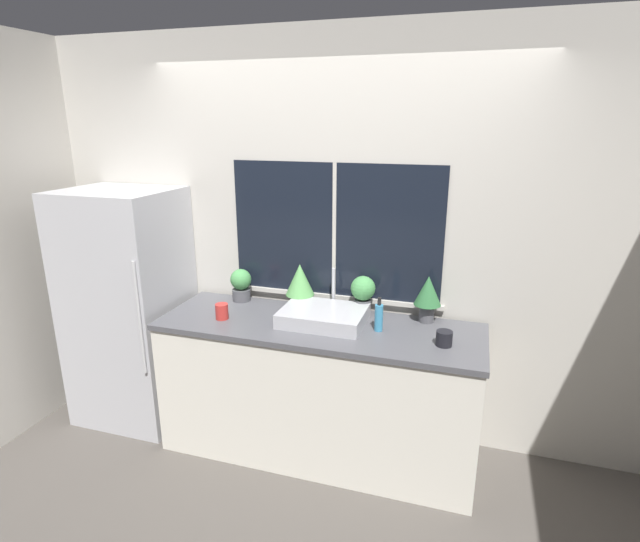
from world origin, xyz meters
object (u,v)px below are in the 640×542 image
Objects in this scene: soap_bottle at (379,317)px; potted_plant_center_right at (363,292)px; potted_plant_center_left at (300,282)px; refrigerator at (129,307)px; mug_red at (222,311)px; sink at (324,316)px; mug_black at (444,338)px; potted_plant_far_left at (241,284)px; potted_plant_far_right at (428,294)px.

potted_plant_center_right is at bearing 123.12° from soap_bottle.
potted_plant_center_left is 1.43× the size of soap_bottle.
refrigerator is 16.82× the size of mug_red.
sink reaches higher than mug_black.
potted_plant_far_left is 1.05m from soap_bottle.
mug_red is (-0.99, -0.11, -0.04)m from soap_bottle.
mug_red is 1.08× the size of mug_black.
refrigerator is 2.21m from mug_black.
potted_plant_far_left is at bearing 180.00° from potted_plant_center_right.
potted_plant_center_right is 0.28m from soap_bottle.
refrigerator is at bearing -170.10° from potted_plant_center_left.
potted_plant_center_right is at bearing 22.39° from mug_red.
potted_plant_center_left is 1.04m from mug_black.
refrigerator is 1.82m from soap_bottle.
sink is 2.28× the size of potted_plant_far_left.
potted_plant_center_left is 0.85m from potted_plant_far_right.
refrigerator reaches higher than potted_plant_center_right.
potted_plant_center_left is at bearing 9.90° from refrigerator.
soap_bottle is 2.30× the size of mug_black.
potted_plant_far_right is (0.62, 0.21, 0.14)m from sink.
sink is 1.71× the size of potted_plant_center_left.
potted_plant_center_left is 0.55m from mug_red.
soap_bottle is 2.12× the size of mug_red.
sink reaches higher than potted_plant_far_left.
potted_plant_far_left is 2.28× the size of mug_red.
mug_red is (-0.41, -0.35, -0.13)m from potted_plant_center_left.
mug_black is at bearing -12.94° from potted_plant_far_left.
mug_black is (2.21, -0.11, 0.11)m from refrigerator.
refrigerator is at bearing 170.83° from mug_red.
potted_plant_center_right is (0.20, 0.21, 0.11)m from sink.
potted_plant_center_right is at bearing -0.00° from potted_plant_far_left.
potted_plant_center_right is at bearing 0.00° from potted_plant_center_left.
potted_plant_far_left reaches higher than mug_red.
refrigerator reaches higher than sink.
potted_plant_center_left is 0.44m from potted_plant_center_right.
potted_plant_far_left is 1.08× the size of soap_bottle.
refrigerator reaches higher than potted_plant_far_left.
mug_red is at bearing -167.89° from sink.
refrigerator is at bearing -172.65° from potted_plant_center_right.
potted_plant_far_right reaches higher than potted_plant_far_left.
refrigerator is at bearing 179.44° from soap_bottle.
refrigerator reaches higher than potted_plant_far_right.
refrigerator is 0.84m from potted_plant_far_left.
sink is at bearing -17.37° from potted_plant_far_left.
potted_plant_far_right reaches higher than mug_black.
mug_black is at bearing -18.41° from potted_plant_center_left.
potted_plant_center_left is 1.01× the size of potted_plant_far_right.
refrigerator is 6.48× the size of potted_plant_center_right.
refrigerator reaches higher than mug_black.
potted_plant_far_right is (1.29, -0.00, 0.06)m from potted_plant_far_left.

